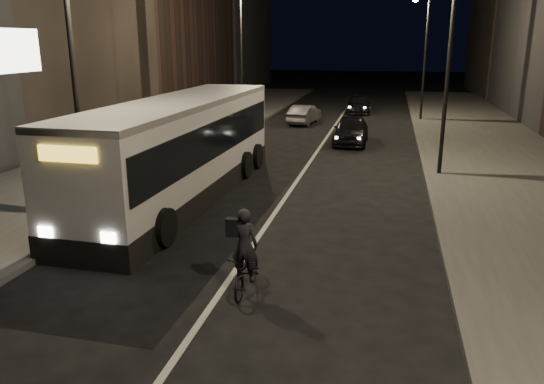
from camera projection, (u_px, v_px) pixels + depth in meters
The scene contains 12 objects.
ground at pixel (219, 294), 11.75m from camera, with size 180.00×180.00×0.00m, color black.
sidewalk_right at pixel (504, 167), 23.10m from camera, with size 7.00×70.00×0.16m, color #373735.
sidewalk_left at pixel (144, 151), 26.62m from camera, with size 7.00×70.00×0.16m, color #373735.
streetlight_right_mid at pixel (443, 42), 20.42m from camera, with size 1.20×0.44×8.12m.
streetlight_right_far at pixel (422, 41), 35.44m from camera, with size 1.20×0.44×8.12m.
streetlight_left_near at pixel (79, 42), 15.12m from camera, with size 1.20×0.44×8.12m.
streetlight_left_far at pixel (245, 41), 32.02m from camera, with size 1.20×0.44×8.12m.
city_bus at pixel (181, 145), 18.52m from camera, with size 3.28×12.99×3.48m.
cyclist_on_bicycle at pixel (246, 264), 11.70m from camera, with size 0.63×1.75×2.00m.
car_near at pixel (351, 130), 28.70m from camera, with size 1.77×4.39×1.50m, color black.
car_mid at pixel (304, 114), 35.51m from camera, with size 1.35×3.86×1.27m, color #3E3D40.
car_far at pixel (359, 105), 40.99m from camera, with size 1.74×4.29×1.25m, color black.
Camera 1 is at (3.44, -10.16, 5.43)m, focal length 35.00 mm.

